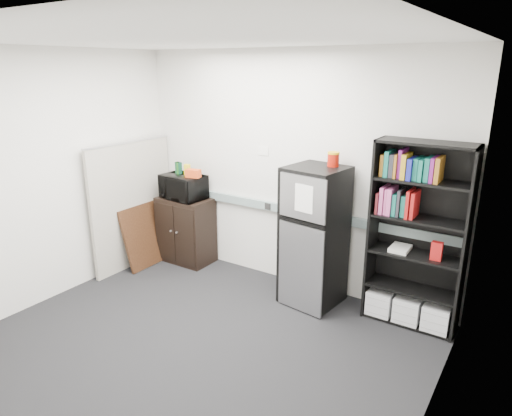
# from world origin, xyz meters

# --- Properties ---
(floor) EXTENTS (4.00, 4.00, 0.00)m
(floor) POSITION_xyz_m (0.00, 0.00, 0.00)
(floor) COLOR black
(floor) RESTS_ON ground
(wall_back) EXTENTS (4.00, 0.02, 2.70)m
(wall_back) POSITION_xyz_m (0.00, 1.75, 1.35)
(wall_back) COLOR silver
(wall_back) RESTS_ON floor
(wall_right) EXTENTS (0.02, 3.50, 2.70)m
(wall_right) POSITION_xyz_m (2.00, 0.00, 1.35)
(wall_right) COLOR silver
(wall_right) RESTS_ON floor
(wall_left) EXTENTS (0.02, 3.50, 2.70)m
(wall_left) POSITION_xyz_m (-2.00, 0.00, 1.35)
(wall_left) COLOR silver
(wall_left) RESTS_ON floor
(ceiling) EXTENTS (4.00, 3.50, 0.02)m
(ceiling) POSITION_xyz_m (0.00, 0.00, 2.70)
(ceiling) COLOR white
(ceiling) RESTS_ON wall_back
(electrical_raceway) EXTENTS (3.92, 0.05, 0.10)m
(electrical_raceway) POSITION_xyz_m (0.00, 1.72, 0.90)
(electrical_raceway) COLOR gray
(electrical_raceway) RESTS_ON wall_back
(wall_note) EXTENTS (0.14, 0.00, 0.10)m
(wall_note) POSITION_xyz_m (-0.35, 1.74, 1.55)
(wall_note) COLOR white
(wall_note) RESTS_ON wall_back
(bookshelf) EXTENTS (0.90, 0.34, 1.85)m
(bookshelf) POSITION_xyz_m (1.53, 1.57, 0.91)
(bookshelf) COLOR black
(bookshelf) RESTS_ON floor
(cubicle_partition) EXTENTS (0.06, 1.30, 1.62)m
(cubicle_partition) POSITION_xyz_m (-1.90, 1.08, 0.81)
(cubicle_partition) COLOR gray
(cubicle_partition) RESTS_ON floor
(cabinet) EXTENTS (0.70, 0.46, 0.87)m
(cabinet) POSITION_xyz_m (-1.40, 1.50, 0.43)
(cabinet) COLOR black
(cabinet) RESTS_ON floor
(microwave) EXTENTS (0.58, 0.42, 0.31)m
(microwave) POSITION_xyz_m (-1.40, 1.48, 1.02)
(microwave) COLOR black
(microwave) RESTS_ON cabinet
(snack_box_a) EXTENTS (0.08, 0.07, 0.15)m
(snack_box_a) POSITION_xyz_m (-1.50, 1.52, 1.25)
(snack_box_a) COLOR #20621C
(snack_box_a) RESTS_ON microwave
(snack_box_b) EXTENTS (0.07, 0.05, 0.15)m
(snack_box_b) POSITION_xyz_m (-1.49, 1.52, 1.25)
(snack_box_b) COLOR #0D3927
(snack_box_b) RESTS_ON microwave
(snack_box_c) EXTENTS (0.07, 0.06, 0.14)m
(snack_box_c) POSITION_xyz_m (-1.34, 1.52, 1.25)
(snack_box_c) COLOR yellow
(snack_box_c) RESTS_ON microwave
(snack_bag) EXTENTS (0.20, 0.13, 0.10)m
(snack_bag) POSITION_xyz_m (-1.20, 1.47, 1.23)
(snack_bag) COLOR #DC4516
(snack_bag) RESTS_ON microwave
(refrigerator) EXTENTS (0.64, 0.66, 1.52)m
(refrigerator) POSITION_xyz_m (0.50, 1.42, 0.76)
(refrigerator) COLOR black
(refrigerator) RESTS_ON floor
(coffee_can) EXTENTS (0.12, 0.12, 0.17)m
(coffee_can) POSITION_xyz_m (0.62, 1.55, 1.60)
(coffee_can) COLOR #A01407
(coffee_can) RESTS_ON refrigerator
(framed_poster) EXTENTS (0.23, 0.63, 0.79)m
(framed_poster) POSITION_xyz_m (-1.77, 1.10, 0.40)
(framed_poster) COLOR black
(framed_poster) RESTS_ON floor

